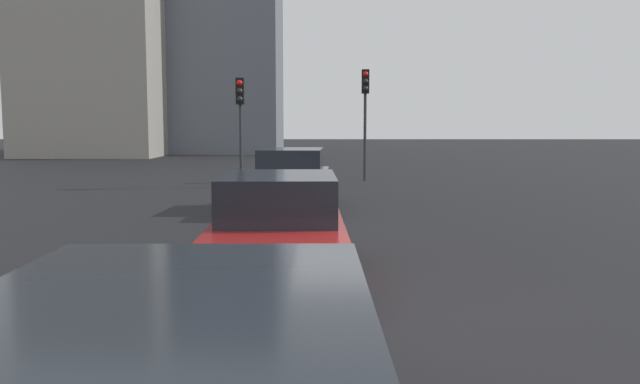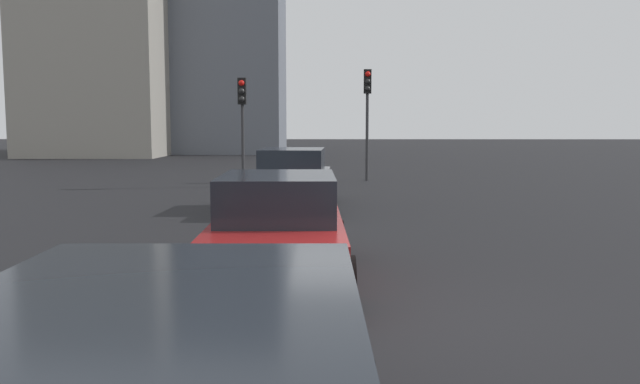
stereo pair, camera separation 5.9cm
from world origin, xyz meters
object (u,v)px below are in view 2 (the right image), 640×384
at_px(traffic_light_near_left, 242,109).
at_px(car_grey_right_lead, 293,180).
at_px(car_red_right_second, 279,230).
at_px(traffic_light_near_right, 367,101).

bearing_deg(traffic_light_near_left, car_grey_right_lead, 20.41).
bearing_deg(car_red_right_second, traffic_light_near_right, -9.31).
bearing_deg(traffic_light_near_right, traffic_light_near_left, -61.37).
distance_m(car_grey_right_lead, traffic_light_near_left, 6.25).
relative_size(traffic_light_near_left, traffic_light_near_right, 0.89).
height_order(car_red_right_second, traffic_light_near_left, traffic_light_near_left).
height_order(car_grey_right_lead, car_red_right_second, car_grey_right_lead).
relative_size(car_grey_right_lead, traffic_light_near_left, 1.29).
bearing_deg(traffic_light_near_left, car_red_right_second, 9.87).
distance_m(car_grey_right_lead, traffic_light_near_right, 8.64).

